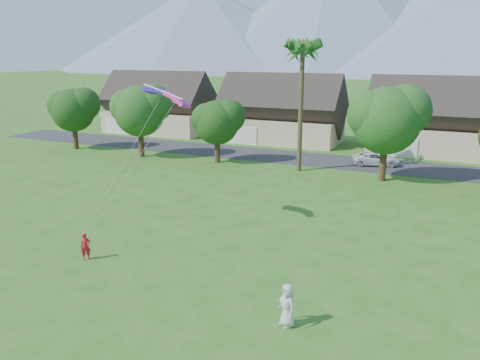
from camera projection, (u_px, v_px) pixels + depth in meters
The scene contains 10 objects.
ground at pixel (145, 319), 20.27m from camera, with size 500.00×500.00×0.00m, color #2D6019.
street at pixel (332, 161), 50.18m from camera, with size 90.00×7.00×0.01m, color #2D2D30.
kite_flyer at pixel (86, 247), 25.96m from camera, with size 0.56×0.37×1.55m, color red.
watcher at pixel (287, 305), 19.55m from camera, with size 0.93×0.61×1.90m, color beige.
parked_car at pixel (376, 159), 48.21m from camera, with size 2.18×4.74×1.32m, color white.
mountain_ridge at pixel (461, 18), 237.28m from camera, with size 540.00×240.00×70.00m.
houses_row at pixel (355, 119), 57.00m from camera, with size 72.75×8.19×8.86m.
tree_row at pixel (307, 122), 44.01m from camera, with size 62.27×6.67×8.45m.
fan_palm at pixel (303, 46), 43.06m from camera, with size 3.00×3.00×13.80m.
parafoil_kite at pixel (167, 94), 28.85m from camera, with size 3.26×1.15×0.50m.
Camera 1 is at (11.17, -14.70, 11.11)m, focal length 35.00 mm.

